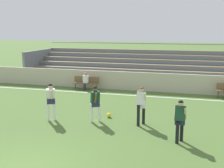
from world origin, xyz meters
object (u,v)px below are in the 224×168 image
at_px(bench_near_bin, 86,82).
at_px(player_white_pressing_high, 141,102).
at_px(player_dark_overlapping, 95,101).
at_px(bleacher_stand, 143,66).
at_px(soccer_ball, 109,115).
at_px(spectator_seated, 86,80).
at_px(player_white_trailing_run, 51,99).
at_px(player_dark_wide_left, 180,118).

relative_size(bench_near_bin, player_white_pressing_high, 1.05).
bearing_deg(player_white_pressing_high, player_dark_overlapping, -176.56).
relative_size(bleacher_stand, soccer_ball, 84.02).
bearing_deg(player_white_pressing_high, bench_near_bin, 127.67).
xyz_separation_m(bench_near_bin, spectator_seated, (0.00, -0.12, 0.16)).
bearing_deg(bleacher_stand, player_dark_overlapping, -91.10).
relative_size(spectator_seated, player_dark_overlapping, 0.74).
bearing_deg(player_white_trailing_run, bench_near_bin, 97.64).
distance_m(player_white_pressing_high, player_dark_overlapping, 2.07).
height_order(bleacher_stand, player_dark_overlapping, bleacher_stand).
relative_size(bleacher_stand, player_dark_overlapping, 11.25).
distance_m(spectator_seated, player_white_pressing_high, 8.13).
relative_size(spectator_seated, player_white_trailing_run, 0.70).
bearing_deg(soccer_ball, player_dark_overlapping, -115.93).
distance_m(player_white_pressing_high, player_dark_wide_left, 2.36).
xyz_separation_m(player_dark_overlapping, soccer_ball, (0.40, 0.81, -0.86)).
bearing_deg(soccer_ball, bench_near_bin, 119.95).
relative_size(bleacher_stand, player_white_pressing_high, 10.82).
height_order(bench_near_bin, player_dark_wide_left, player_dark_wide_left).
xyz_separation_m(player_white_pressing_high, soccer_ball, (-1.67, 0.69, -0.91)).
distance_m(bench_near_bin, player_white_pressing_high, 8.23).
bearing_deg(player_dark_wide_left, player_dark_overlapping, 158.98).
bearing_deg(player_white_trailing_run, spectator_seated, 97.77).
distance_m(bleacher_stand, player_white_pressing_high, 10.99).
bearing_deg(bench_near_bin, soccer_ball, -60.05).
relative_size(bleacher_stand, player_white_trailing_run, 10.76).
bearing_deg(player_white_pressing_high, player_dark_wide_left, -42.30).
height_order(bench_near_bin, player_white_trailing_run, player_white_trailing_run).
relative_size(bleacher_stand, bench_near_bin, 10.27).
xyz_separation_m(bleacher_stand, player_dark_overlapping, (-0.21, -10.96, -0.24)).
relative_size(bench_near_bin, soccer_ball, 8.18).
height_order(player_white_trailing_run, soccer_ball, player_white_trailing_run).
relative_size(player_dark_overlapping, player_white_trailing_run, 0.96).
bearing_deg(player_dark_wide_left, player_white_pressing_high, 137.70).
distance_m(bleacher_stand, player_white_trailing_run, 11.52).
relative_size(player_white_trailing_run, soccer_ball, 7.81).
distance_m(player_dark_overlapping, soccer_ball, 1.25).
distance_m(bleacher_stand, player_dark_overlapping, 10.96).
bearing_deg(bench_near_bin, spectator_seated, -90.00).
bearing_deg(player_dark_wide_left, bleacher_stand, 106.15).
xyz_separation_m(bench_near_bin, soccer_ball, (3.35, -5.81, -0.44)).
bearing_deg(player_white_trailing_run, player_white_pressing_high, 6.51).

